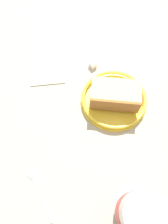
% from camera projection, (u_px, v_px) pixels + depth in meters
% --- Properties ---
extents(ground_plane, '(1.14, 1.14, 0.03)m').
position_uv_depth(ground_plane, '(97.00, 131.00, 0.53)').
color(ground_plane, tan).
extents(small_plate, '(0.17, 0.17, 0.02)m').
position_uv_depth(small_plate, '(115.00, 100.00, 0.54)').
color(small_plate, yellow).
rests_on(small_plate, ground_plane).
extents(cake_slice, '(0.07, 0.12, 0.05)m').
position_uv_depth(cake_slice, '(117.00, 95.00, 0.51)').
color(cake_slice, '#9E662D').
rests_on(cake_slice, small_plate).
extents(tea_mug, '(0.08, 0.10, 0.11)m').
position_uv_depth(tea_mug, '(142.00, 214.00, 0.40)').
color(tea_mug, white).
rests_on(tea_mug, ground_plane).
extents(teaspoon, '(0.11, 0.09, 0.01)m').
position_uv_depth(teaspoon, '(36.00, 182.00, 0.47)').
color(teaspoon, silver).
rests_on(teaspoon, ground_plane).
extents(folded_napkin, '(0.15, 0.12, 0.01)m').
position_uv_depth(folded_napkin, '(48.00, 63.00, 0.59)').
color(folded_napkin, beige).
rests_on(folded_napkin, ground_plane).
extents(sugar_cube, '(0.02, 0.02, 0.02)m').
position_uv_depth(sugar_cube, '(94.00, 65.00, 0.58)').
color(sugar_cube, white).
rests_on(sugar_cube, ground_plane).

